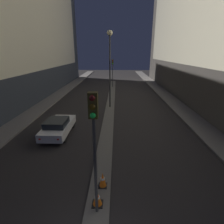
% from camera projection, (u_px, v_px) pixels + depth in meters
% --- Properties ---
extents(building_left, '(6.01, 44.89, 24.20)m').
position_uv_depth(building_left, '(15.00, 6.00, 22.58)').
color(building_left, '#2D333D').
rests_on(building_left, ground).
extents(median_strip, '(1.06, 37.14, 0.11)m').
position_uv_depth(median_strip, '(111.00, 103.00, 23.45)').
color(median_strip, '#56544F').
rests_on(median_strip, ground).
extents(traffic_light_near, '(0.32, 0.42, 5.10)m').
position_uv_depth(traffic_light_near, '(94.00, 131.00, 6.13)').
color(traffic_light_near, '#383838').
rests_on(traffic_light_near, median_strip).
extents(traffic_light_mid, '(0.32, 0.42, 5.10)m').
position_uv_depth(traffic_light_mid, '(113.00, 67.00, 32.78)').
color(traffic_light_mid, '#383838').
rests_on(traffic_light_mid, median_strip).
extents(street_lamp, '(0.61, 0.61, 8.64)m').
position_uv_depth(street_lamp, '(110.00, 53.00, 19.45)').
color(street_lamp, '#383838').
rests_on(street_lamp, median_strip).
extents(traffic_cone_near, '(0.48, 0.48, 0.66)m').
position_uv_depth(traffic_cone_near, '(97.00, 198.00, 7.58)').
color(traffic_cone_near, black).
rests_on(traffic_cone_near, median_strip).
extents(traffic_cone_far, '(0.42, 0.42, 0.77)m').
position_uv_depth(traffic_cone_far, '(103.00, 180.00, 8.61)').
color(traffic_cone_far, black).
rests_on(traffic_cone_far, median_strip).
extents(car_left_lane, '(1.86, 4.34, 1.42)m').
position_uv_depth(car_left_lane, '(58.00, 126.00, 14.19)').
color(car_left_lane, silver).
rests_on(car_left_lane, ground).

